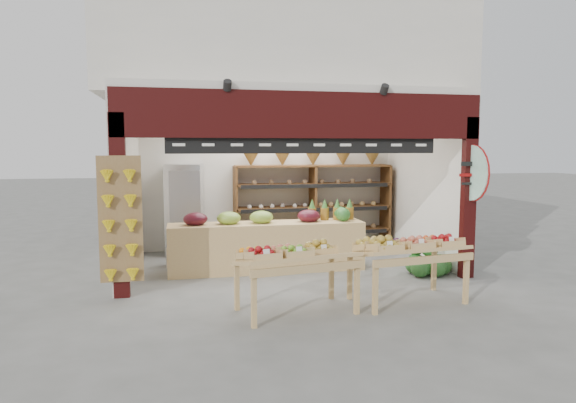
# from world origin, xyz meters

# --- Properties ---
(ground) EXTENTS (60.00, 60.00, 0.00)m
(ground) POSITION_xyz_m (0.00, 0.00, 0.00)
(ground) COLOR slate
(ground) RESTS_ON ground
(shop_structure) EXTENTS (6.36, 5.12, 5.40)m
(shop_structure) POSITION_xyz_m (0.00, 1.61, 3.92)
(shop_structure) COLOR beige
(shop_structure) RESTS_ON ground
(banana_board) EXTENTS (0.60, 0.15, 1.80)m
(banana_board) POSITION_xyz_m (-2.73, -1.17, 1.12)
(banana_board) COLOR olive
(banana_board) RESTS_ON ground
(gift_sign) EXTENTS (0.04, 0.93, 0.92)m
(gift_sign) POSITION_xyz_m (2.75, -1.15, 1.75)
(gift_sign) COLOR silver
(gift_sign) RESTS_ON ground
(back_shelving) EXTENTS (3.37, 0.55, 2.05)m
(back_shelving) POSITION_xyz_m (0.89, 1.92, 1.25)
(back_shelving) COLOR brown
(back_shelving) RESTS_ON ground
(refrigerator) EXTENTS (0.81, 0.81, 1.83)m
(refrigerator) POSITION_xyz_m (-1.81, 1.84, 0.92)
(refrigerator) COLOR silver
(refrigerator) RESTS_ON ground
(cardboard_stack) EXTENTS (0.96, 0.70, 0.66)m
(cardboard_stack) POSITION_xyz_m (-1.70, 0.78, 0.24)
(cardboard_stack) COLOR beige
(cardboard_stack) RESTS_ON ground
(mid_counter) EXTENTS (3.41, 0.68, 1.07)m
(mid_counter) POSITION_xyz_m (-0.43, 0.10, 0.47)
(mid_counter) COLOR tan
(mid_counter) RESTS_ON ground
(display_table_left) EXTENTS (1.64, 1.09, 0.98)m
(display_table_left) POSITION_xyz_m (-0.54, -2.24, 0.75)
(display_table_left) COLOR tan
(display_table_left) RESTS_ON ground
(display_table_right) EXTENTS (1.63, 1.04, 0.99)m
(display_table_right) POSITION_xyz_m (1.20, -2.11, 0.77)
(display_table_right) COLOR tan
(display_table_right) RESTS_ON ground
(watermelon_pile) EXTENTS (0.83, 0.78, 0.59)m
(watermelon_pile) POSITION_xyz_m (2.24, -0.67, 0.21)
(watermelon_pile) COLOR #1A4C19
(watermelon_pile) RESTS_ON ground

